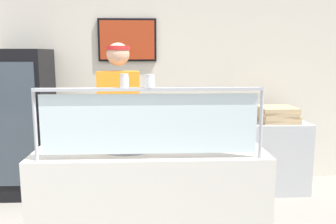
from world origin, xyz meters
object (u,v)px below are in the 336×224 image
Objects in this scene: pizza_tray at (127,146)px; parmesan_shaker at (124,82)px; pizza_server at (124,144)px; pizza_box_stack at (277,114)px; drink_fridge at (21,123)px; pepper_flake_shaker at (150,82)px; worker_figure at (120,124)px.

parmesan_shaker is at bearing -87.05° from pizza_tray.
pizza_box_stack is (1.71, 1.54, -0.05)m from pizza_server.
drink_fridge is at bearing 130.54° from pizza_tray.
parmesan_shaker is at bearing -53.77° from drink_fridge.
drink_fridge is at bearing 126.23° from parmesan_shaker.
drink_fridge is at bearing 179.18° from pizza_box_stack.
drink_fridge reaches higher than pizza_tray.
pizza_box_stack reaches higher than pizza_server.
pepper_flake_shaker is at bearing -65.51° from pizza_server.
pizza_server is at bearing 96.34° from parmesan_shaker.
pizza_tray is 0.86× the size of pizza_box_stack.
pizza_box_stack reaches higher than pizza_tray.
parmesan_shaker is at bearing -95.75° from pizza_server.
pizza_box_stack is (1.81, 0.85, -0.06)m from worker_figure.
pizza_tray is at bearing -81.09° from worker_figure.
pepper_flake_shaker is (0.18, -0.28, 0.51)m from pizza_tray.
parmesan_shaker is (0.03, -0.26, 0.49)m from pizza_server.
parmesan_shaker is 0.17m from pepper_flake_shaker.
pizza_tray is 0.23× the size of drink_fridge.
pizza_server is at bearing -50.13° from drink_fridge.
pepper_flake_shaker is at bearing -50.58° from drink_fridge.
pepper_flake_shaker is at bearing -0.00° from parmesan_shaker.
pizza_server is 0.59m from pepper_flake_shaker.
drink_fridge reaches higher than parmesan_shaker.
worker_figure is 3.80× the size of pizza_box_stack.
pizza_box_stack is at bearing 25.15° from worker_figure.
pizza_tray is 4.32× the size of parmesan_shaker.
pizza_server is 2.07m from drink_fridge.
pizza_box_stack is at bearing -0.82° from drink_fridge.
pizza_server is at bearing -137.99° from pizza_box_stack.
worker_figure is at bearing 98.91° from pizza_tray.
pizza_server is at bearing 126.58° from pepper_flake_shaker.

